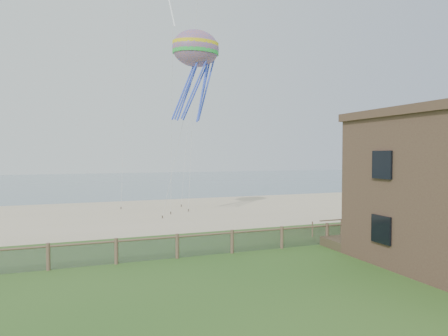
{
  "coord_description": "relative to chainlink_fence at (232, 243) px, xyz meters",
  "views": [
    {
      "loc": [
        -7.84,
        -13.62,
        5.29
      ],
      "look_at": [
        0.29,
        8.0,
        4.49
      ],
      "focal_mm": 32.0,
      "sensor_mm": 36.0,
      "label": 1
    }
  ],
  "objects": [
    {
      "name": "ground",
      "position": [
        0.0,
        -6.0,
        -0.55
      ],
      "size": [
        160.0,
        160.0,
        0.0
      ],
      "primitive_type": "plane",
      "color": "#2C561D",
      "rests_on": "ground"
    },
    {
      "name": "sand_beach",
      "position": [
        0.0,
        16.0,
        -0.55
      ],
      "size": [
        72.0,
        20.0,
        0.02
      ],
      "primitive_type": "cube",
      "color": "#C3B28D",
      "rests_on": "ground"
    },
    {
      "name": "ocean",
      "position": [
        0.0,
        60.0,
        -0.55
      ],
      "size": [
        160.0,
        68.0,
        0.02
      ],
      "primitive_type": "cube",
      "color": "slate",
      "rests_on": "ground"
    },
    {
      "name": "chainlink_fence",
      "position": [
        0.0,
        0.0,
        0.0
      ],
      "size": [
        36.2,
        0.2,
        1.25
      ],
      "primitive_type": null,
      "color": "brown",
      "rests_on": "ground"
    },
    {
      "name": "motel_deck",
      "position": [
        13.0,
        -1.0,
        -0.3
      ],
      "size": [
        15.0,
        2.0,
        0.5
      ],
      "primitive_type": "cube",
      "color": "brown",
      "rests_on": "ground"
    },
    {
      "name": "picnic_table",
      "position": [
        6.69,
        -2.49,
        -0.19
      ],
      "size": [
        1.96,
        1.64,
        0.72
      ],
      "primitive_type": null,
      "rotation": [
        0.0,
        0.0,
        0.22
      ],
      "color": "brown",
      "rests_on": "ground"
    },
    {
      "name": "octopus_kite",
      "position": [
        0.89,
        9.68,
        10.85
      ],
      "size": [
        4.12,
        3.38,
        7.39
      ],
      "primitive_type": null,
      "rotation": [
        0.0,
        0.0,
        -0.26
      ],
      "color": "orange"
    },
    {
      "name": "kite_white",
      "position": [
        -0.63,
        10.65,
        16.46
      ],
      "size": [
        2.27,
        2.08,
        3.15
      ],
      "primitive_type": null,
      "rotation": [
        0.44,
        0.0,
        0.95
      ],
      "color": "white"
    }
  ]
}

